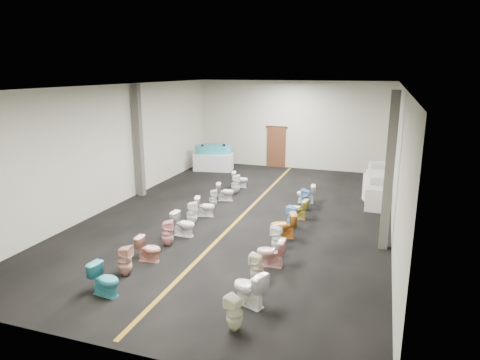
% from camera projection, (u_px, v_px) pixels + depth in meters
% --- Properties ---
extents(floor, '(16.00, 16.00, 0.00)m').
position_uv_depth(floor, '(244.00, 214.00, 15.27)').
color(floor, black).
rests_on(floor, ground).
extents(ceiling, '(16.00, 16.00, 0.00)m').
position_uv_depth(ceiling, '(244.00, 86.00, 14.15)').
color(ceiling, black).
rests_on(ceiling, ground).
extents(wall_back, '(10.00, 0.00, 10.00)m').
position_uv_depth(wall_back, '(292.00, 125.00, 22.05)').
color(wall_back, beige).
rests_on(wall_back, ground).
extents(wall_front, '(10.00, 0.00, 10.00)m').
position_uv_depth(wall_front, '(99.00, 235.00, 7.37)').
color(wall_front, beige).
rests_on(wall_front, ground).
extents(wall_left, '(0.00, 16.00, 16.00)m').
position_uv_depth(wall_left, '(119.00, 145.00, 16.26)').
color(wall_left, beige).
rests_on(wall_left, ground).
extents(wall_right, '(0.00, 16.00, 16.00)m').
position_uv_depth(wall_right, '(398.00, 162.00, 13.16)').
color(wall_right, beige).
rests_on(wall_right, ground).
extents(aisle_stripe, '(0.12, 15.60, 0.01)m').
position_uv_depth(aisle_stripe, '(244.00, 214.00, 15.27)').
color(aisle_stripe, '#916415').
rests_on(aisle_stripe, floor).
extents(back_door, '(1.00, 0.10, 2.10)m').
position_uv_depth(back_door, '(276.00, 147.00, 22.54)').
color(back_door, '#562D19').
rests_on(back_door, floor).
extents(door_frame, '(1.15, 0.08, 0.10)m').
position_uv_depth(door_frame, '(277.00, 127.00, 22.28)').
color(door_frame, '#331C11').
rests_on(door_frame, back_door).
extents(column_left, '(0.25, 0.25, 4.50)m').
position_uv_depth(column_left, '(139.00, 141.00, 17.10)').
color(column_left, '#59544C').
rests_on(column_left, floor).
extents(column_right, '(0.25, 0.25, 4.50)m').
position_uv_depth(column_right, '(389.00, 172.00, 11.86)').
color(column_right, '#59544C').
rests_on(column_right, floor).
extents(display_table, '(2.06, 1.26, 0.86)m').
position_uv_depth(display_table, '(214.00, 162.00, 21.94)').
color(display_table, white).
rests_on(display_table, floor).
extents(bathtub, '(1.79, 1.06, 0.55)m').
position_uv_depth(bathtub, '(213.00, 150.00, 21.78)').
color(bathtub, '#3EA4B3').
rests_on(bathtub, display_table).
extents(appliance_crate_a, '(0.68, 0.68, 0.84)m').
position_uv_depth(appliance_crate_a, '(375.00, 199.00, 15.65)').
color(appliance_crate_a, silver).
rests_on(appliance_crate_a, floor).
extents(appliance_crate_b, '(1.02, 1.02, 1.08)m').
position_uv_depth(appliance_crate_b, '(376.00, 189.00, 16.60)').
color(appliance_crate_b, silver).
rests_on(appliance_crate_b, floor).
extents(appliance_crate_c, '(0.94, 0.94, 0.94)m').
position_uv_depth(appliance_crate_c, '(376.00, 183.00, 17.74)').
color(appliance_crate_c, white).
rests_on(appliance_crate_c, floor).
extents(appliance_crate_d, '(0.85, 0.85, 1.03)m').
position_uv_depth(appliance_crate_d, '(377.00, 174.00, 19.04)').
color(appliance_crate_d, silver).
rests_on(appliance_crate_d, floor).
extents(toilet_left_0, '(0.79, 0.51, 0.76)m').
position_uv_depth(toilet_left_0, '(105.00, 280.00, 9.72)').
color(toilet_left_0, teal).
rests_on(toilet_left_0, floor).
extents(toilet_left_1, '(0.41, 0.40, 0.79)m').
position_uv_depth(toilet_left_1, '(125.00, 261.00, 10.66)').
color(toilet_left_1, '#DEA08D').
rests_on(toilet_left_1, floor).
extents(toilet_left_2, '(0.69, 0.42, 0.69)m').
position_uv_depth(toilet_left_2, '(149.00, 249.00, 11.48)').
color(toilet_left_2, '#E89C84').
rests_on(toilet_left_2, floor).
extents(toilet_left_3, '(0.46, 0.46, 0.79)m').
position_uv_depth(toilet_left_3, '(167.00, 233.00, 12.45)').
color(toilet_left_3, pink).
rests_on(toilet_left_3, floor).
extents(toilet_left_4, '(0.77, 0.46, 0.76)m').
position_uv_depth(toilet_left_4, '(184.00, 224.00, 13.24)').
color(toilet_left_4, white).
rests_on(toilet_left_4, floor).
extents(toilet_left_5, '(0.45, 0.45, 0.80)m').
position_uv_depth(toilet_left_5, '(192.00, 213.00, 14.19)').
color(toilet_left_5, white).
rests_on(toilet_left_5, floor).
extents(toilet_left_6, '(0.78, 0.57, 0.71)m').
position_uv_depth(toilet_left_6, '(205.00, 206.00, 15.02)').
color(toilet_left_6, white).
rests_on(toilet_left_6, floor).
extents(toilet_left_7, '(0.41, 0.41, 0.68)m').
position_uv_depth(toilet_left_7, '(213.00, 198.00, 16.02)').
color(toilet_left_7, silver).
rests_on(toilet_left_7, floor).
extents(toilet_left_8, '(0.77, 0.56, 0.71)m').
position_uv_depth(toilet_left_8, '(225.00, 192.00, 16.84)').
color(toilet_left_8, silver).
rests_on(toilet_left_8, floor).
extents(toilet_left_9, '(0.47, 0.46, 0.80)m').
position_uv_depth(toilet_left_9, '(236.00, 184.00, 17.81)').
color(toilet_left_9, white).
rests_on(toilet_left_9, floor).
extents(toilet_left_10, '(0.78, 0.56, 0.72)m').
position_uv_depth(toilet_left_10, '(240.00, 180.00, 18.70)').
color(toilet_left_10, white).
rests_on(toilet_left_10, floor).
extents(toilet_right_0, '(0.44, 0.44, 0.74)m').
position_uv_depth(toilet_right_0, '(234.00, 313.00, 8.39)').
color(toilet_right_0, beige).
rests_on(toilet_right_0, floor).
extents(toilet_right_1, '(0.92, 0.73, 0.82)m').
position_uv_depth(toilet_right_1, '(249.00, 288.00, 9.30)').
color(toilet_right_1, white).
rests_on(toilet_right_1, floor).
extents(toilet_right_2, '(0.36, 0.35, 0.72)m').
position_uv_depth(toilet_right_2, '(257.00, 268.00, 10.36)').
color(toilet_right_2, '#F5E7CC').
rests_on(toilet_right_2, floor).
extents(toilet_right_3, '(0.77, 0.46, 0.77)m').
position_uv_depth(toilet_right_3, '(271.00, 252.00, 11.18)').
color(toilet_right_3, '#EEA8A2').
rests_on(toilet_right_3, floor).
extents(toilet_right_4, '(0.39, 0.38, 0.75)m').
position_uv_depth(toilet_right_4, '(277.00, 239.00, 12.11)').
color(toilet_right_4, white).
rests_on(toilet_right_4, floor).
extents(toilet_right_5, '(0.90, 0.69, 0.80)m').
position_uv_depth(toilet_right_5, '(283.00, 226.00, 13.04)').
color(toilet_right_5, orange).
rests_on(toilet_right_5, floor).
extents(toilet_right_6, '(0.40, 0.40, 0.73)m').
position_uv_depth(toilet_right_6, '(293.00, 217.00, 13.94)').
color(toilet_right_6, '#84C1F6').
rests_on(toilet_right_6, floor).
extents(toilet_right_7, '(0.72, 0.45, 0.70)m').
position_uv_depth(toilet_right_7, '(298.00, 209.00, 14.79)').
color(toilet_right_7, gold).
rests_on(toilet_right_7, floor).
extents(toilet_right_8, '(0.40, 0.40, 0.79)m').
position_uv_depth(toilet_right_8, '(306.00, 200.00, 15.66)').
color(toilet_right_8, '#70A8DB').
rests_on(toilet_right_8, floor).
extents(toilet_right_9, '(0.77, 0.52, 0.72)m').
position_uv_depth(toilet_right_9, '(306.00, 194.00, 16.55)').
color(toilet_right_9, white).
rests_on(toilet_right_9, floor).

